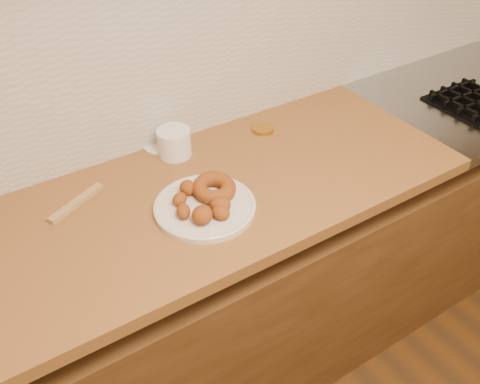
% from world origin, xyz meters
% --- Properties ---
extents(base_cabinet, '(3.60, 0.60, 0.77)m').
position_xyz_m(base_cabinet, '(0.00, 1.69, 0.39)').
color(base_cabinet, brown).
rests_on(base_cabinet, floor).
extents(butcher_block, '(2.30, 0.62, 0.04)m').
position_xyz_m(butcher_block, '(-0.65, 1.69, 0.88)').
color(butcher_block, brown).
rests_on(butcher_block, base_cabinet).
extents(backsplash, '(3.60, 0.02, 0.60)m').
position_xyz_m(backsplash, '(0.00, 1.99, 1.20)').
color(backsplash, '#BBB6A8').
rests_on(backsplash, wall_back).
extents(donut_plate, '(0.28, 0.28, 0.02)m').
position_xyz_m(donut_plate, '(-0.31, 1.62, 0.91)').
color(donut_plate, beige).
rests_on(donut_plate, butcher_block).
extents(ring_donut, '(0.15, 0.15, 0.05)m').
position_xyz_m(ring_donut, '(-0.26, 1.64, 0.94)').
color(ring_donut, '#853711').
rests_on(ring_donut, donut_plate).
extents(fried_dough_chunks, '(0.16, 0.19, 0.05)m').
position_xyz_m(fried_dough_chunks, '(-0.33, 1.60, 0.94)').
color(fried_dough_chunks, '#853711').
rests_on(fried_dough_chunks, donut_plate).
extents(plastic_tub, '(0.10, 0.10, 0.09)m').
position_xyz_m(plastic_tub, '(-0.25, 1.90, 0.94)').
color(plastic_tub, white).
rests_on(plastic_tub, butcher_block).
extents(tub_lid, '(0.15, 0.15, 0.01)m').
position_xyz_m(tub_lid, '(-0.27, 1.97, 0.90)').
color(tub_lid, white).
rests_on(tub_lid, butcher_block).
extents(brass_jar_lid, '(0.08, 0.08, 0.01)m').
position_xyz_m(brass_jar_lid, '(0.06, 1.87, 0.91)').
color(brass_jar_lid, '#BE882A').
rests_on(brass_jar_lid, butcher_block).
extents(wooden_utensil, '(0.18, 0.10, 0.01)m').
position_xyz_m(wooden_utensil, '(-0.59, 1.82, 0.91)').
color(wooden_utensil, '#A47E48').
rests_on(wooden_utensil, butcher_block).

